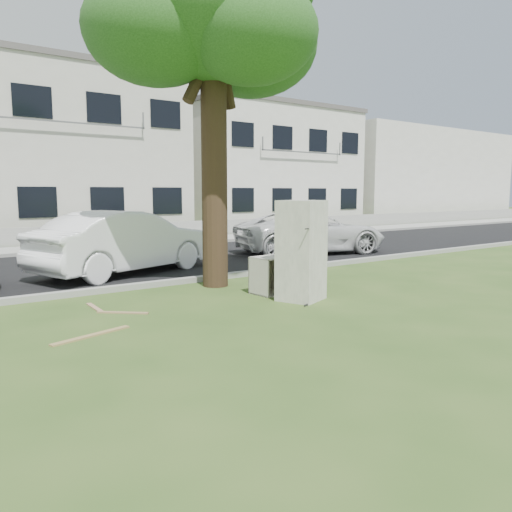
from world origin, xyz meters
TOP-DOWN VIEW (x-y plane):
  - ground at (0.00, 0.00)m, footprint 120.00×120.00m
  - road at (0.00, 6.00)m, footprint 120.00×7.00m
  - kerb_near at (0.00, 2.45)m, footprint 120.00×0.18m
  - kerb_far at (0.00, 9.55)m, footprint 120.00×0.18m
  - sidewalk at (0.00, 11.00)m, footprint 120.00×2.80m
  - low_wall at (0.00, 12.60)m, footprint 120.00×0.15m
  - street_tree at (-0.40, 1.80)m, footprint 3.80×3.80m
  - townhouse_center at (0.00, 17.50)m, footprint 11.22×8.16m
  - townhouse_right at (12.00, 17.50)m, footprint 10.20×8.16m
  - filler_right at (26.00, 18.00)m, footprint 16.00×9.00m
  - fridge at (0.18, -0.31)m, footprint 0.97×0.94m
  - cabinet at (0.20, 0.47)m, footprint 0.99×0.67m
  - plank_a at (-3.75, -0.43)m, footprint 1.19×0.42m
  - plank_b at (-2.91, 0.60)m, footprint 0.71×0.64m
  - plank_c at (-3.17, 1.24)m, footprint 0.11×0.76m
  - car_center at (-1.32, 4.51)m, footprint 4.96×3.06m
  - car_right at (5.14, 4.95)m, footprint 5.35×3.46m

SIDE VIEW (x-z plane):
  - ground at x=0.00m, z-range 0.00..0.00m
  - kerb_near at x=0.00m, z-range -0.06..0.06m
  - kerb_far at x=0.00m, z-range -0.06..0.06m
  - road at x=0.00m, z-range 0.00..0.01m
  - sidewalk at x=0.00m, z-range 0.00..0.01m
  - plank_c at x=-3.17m, z-range 0.00..0.02m
  - plank_b at x=-2.91m, z-range 0.00..0.02m
  - plank_a at x=-3.75m, z-range 0.00..0.02m
  - low_wall at x=0.00m, z-range 0.00..0.70m
  - cabinet at x=0.20m, z-range 0.00..0.73m
  - car_right at x=5.14m, z-range 0.00..1.37m
  - car_center at x=-1.32m, z-range 0.00..1.54m
  - fridge at x=0.18m, z-range 0.00..1.84m
  - filler_right at x=26.00m, z-range 0.00..6.40m
  - townhouse_right at x=12.00m, z-range 0.00..6.84m
  - townhouse_center at x=0.00m, z-range 0.00..7.44m
  - street_tree at x=-0.40m, z-range 1.98..9.01m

